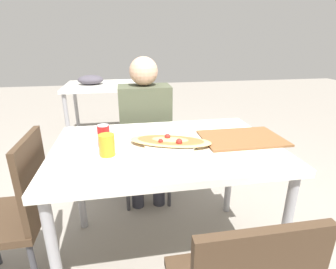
{
  "coord_description": "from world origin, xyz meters",
  "views": [
    {
      "loc": [
        -0.22,
        -1.34,
        1.33
      ],
      "look_at": [
        0.01,
        -0.0,
        0.83
      ],
      "focal_mm": 28.0,
      "sensor_mm": 36.0,
      "label": 1
    }
  ],
  "objects_px": {
    "chair_side_left": "(15,209)",
    "pizza_main": "(170,142)",
    "drink_glass": "(107,145)",
    "soda_can": "(104,136)",
    "person_seated": "(145,122)",
    "dining_table": "(166,157)",
    "chair_far_seated": "(145,142)"
  },
  "relations": [
    {
      "from": "dining_table",
      "to": "pizza_main",
      "type": "xyz_separation_m",
      "value": [
        0.02,
        -0.01,
        0.1
      ]
    },
    {
      "from": "dining_table",
      "to": "person_seated",
      "type": "relative_size",
      "value": 1.02
    },
    {
      "from": "chair_side_left",
      "to": "drink_glass",
      "type": "bearing_deg",
      "value": -91.61
    },
    {
      "from": "soda_can",
      "to": "chair_side_left",
      "type": "bearing_deg",
      "value": -168.02
    },
    {
      "from": "dining_table",
      "to": "person_seated",
      "type": "distance_m",
      "value": 0.64
    },
    {
      "from": "chair_side_left",
      "to": "drink_glass",
      "type": "relative_size",
      "value": 8.03
    },
    {
      "from": "chair_side_left",
      "to": "soda_can",
      "type": "relative_size",
      "value": 7.1
    },
    {
      "from": "pizza_main",
      "to": "drink_glass",
      "type": "relative_size",
      "value": 4.42
    },
    {
      "from": "soda_can",
      "to": "drink_glass",
      "type": "height_order",
      "value": "soda_can"
    },
    {
      "from": "dining_table",
      "to": "pizza_main",
      "type": "bearing_deg",
      "value": -26.46
    },
    {
      "from": "pizza_main",
      "to": "soda_can",
      "type": "relative_size",
      "value": 3.91
    },
    {
      "from": "chair_side_left",
      "to": "person_seated",
      "type": "distance_m",
      "value": 1.06
    },
    {
      "from": "pizza_main",
      "to": "soda_can",
      "type": "distance_m",
      "value": 0.36
    },
    {
      "from": "chair_far_seated",
      "to": "drink_glass",
      "type": "height_order",
      "value": "chair_far_seated"
    },
    {
      "from": "person_seated",
      "to": "drink_glass",
      "type": "xyz_separation_m",
      "value": [
        -0.26,
        -0.73,
        0.12
      ]
    },
    {
      "from": "person_seated",
      "to": "drink_glass",
      "type": "relative_size",
      "value": 10.95
    },
    {
      "from": "pizza_main",
      "to": "soda_can",
      "type": "xyz_separation_m",
      "value": [
        -0.36,
        0.04,
        0.04
      ]
    },
    {
      "from": "person_seated",
      "to": "pizza_main",
      "type": "bearing_deg",
      "value": 97.17
    },
    {
      "from": "person_seated",
      "to": "pizza_main",
      "type": "height_order",
      "value": "person_seated"
    },
    {
      "from": "pizza_main",
      "to": "person_seated",
      "type": "bearing_deg",
      "value": 97.17
    },
    {
      "from": "dining_table",
      "to": "drink_glass",
      "type": "xyz_separation_m",
      "value": [
        -0.31,
        -0.09,
        0.13
      ]
    },
    {
      "from": "chair_far_seated",
      "to": "soda_can",
      "type": "xyz_separation_m",
      "value": [
        -0.28,
        -0.73,
        0.34
      ]
    },
    {
      "from": "soda_can",
      "to": "dining_table",
      "type": "bearing_deg",
      "value": -4.26
    },
    {
      "from": "dining_table",
      "to": "pizza_main",
      "type": "distance_m",
      "value": 0.1
    },
    {
      "from": "pizza_main",
      "to": "soda_can",
      "type": "bearing_deg",
      "value": 174.19
    },
    {
      "from": "pizza_main",
      "to": "drink_glass",
      "type": "height_order",
      "value": "drink_glass"
    },
    {
      "from": "soda_can",
      "to": "pizza_main",
      "type": "bearing_deg",
      "value": -5.81
    },
    {
      "from": "chair_far_seated",
      "to": "drink_glass",
      "type": "distance_m",
      "value": 0.94
    },
    {
      "from": "soda_can",
      "to": "drink_glass",
      "type": "distance_m",
      "value": 0.12
    },
    {
      "from": "chair_side_left",
      "to": "pizza_main",
      "type": "distance_m",
      "value": 0.88
    },
    {
      "from": "chair_side_left",
      "to": "soda_can",
      "type": "height_order",
      "value": "soda_can"
    },
    {
      "from": "chair_side_left",
      "to": "pizza_main",
      "type": "bearing_deg",
      "value": -85.62
    }
  ]
}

